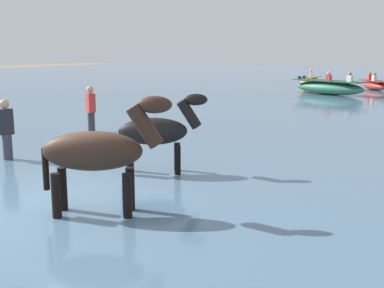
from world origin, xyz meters
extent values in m
plane|color=#84755B|center=(0.00, 0.00, 0.00)|extent=(120.00, 120.00, 0.00)
cube|color=slate|center=(0.00, 10.00, 0.16)|extent=(90.00, 90.00, 0.32)
ellipsoid|color=#382319|center=(0.87, 0.14, 1.26)|extent=(1.47, 1.20, 0.57)
cylinder|color=black|center=(1.19, 0.56, 0.49)|extent=(0.13, 0.13, 0.97)
cylinder|color=black|center=(1.38, 0.28, 0.49)|extent=(0.13, 0.13, 0.97)
cylinder|color=black|center=(0.35, 0.01, 0.49)|extent=(0.13, 0.13, 0.97)
cylinder|color=black|center=(0.54, -0.27, 0.49)|extent=(0.13, 0.13, 0.97)
cylinder|color=#382319|center=(1.50, 0.56, 1.62)|extent=(0.56, 0.48, 0.66)
ellipsoid|color=#382319|center=(1.61, 0.63, 1.92)|extent=(0.52, 0.44, 0.25)
cylinder|color=black|center=(0.30, -0.23, 0.99)|extent=(0.09, 0.09, 0.61)
ellipsoid|color=black|center=(0.15, 2.48, 1.14)|extent=(1.31, 1.13, 0.52)
cylinder|color=black|center=(0.42, 2.87, 0.44)|extent=(0.12, 0.12, 0.88)
cylinder|color=black|center=(0.60, 2.63, 0.44)|extent=(0.12, 0.12, 0.88)
cylinder|color=black|center=(-0.31, 2.34, 0.44)|extent=(0.12, 0.12, 0.88)
cylinder|color=black|center=(-0.13, 2.09, 0.44)|extent=(0.12, 0.12, 0.88)
cylinder|color=black|center=(0.69, 2.89, 1.46)|extent=(0.50, 0.45, 0.59)
ellipsoid|color=black|center=(0.80, 2.96, 1.74)|extent=(0.47, 0.41, 0.22)
cylinder|color=black|center=(-0.35, 2.11, 0.90)|extent=(0.08, 0.08, 0.56)
ellipsoid|color=#BC382D|center=(-0.83, 24.47, 0.56)|extent=(2.32, 2.52, 0.47)
cube|color=maroon|center=(-0.83, 24.47, 0.82)|extent=(2.23, 2.42, 0.04)
cube|color=red|center=(-1.29, 25.03, 0.99)|extent=(0.31, 0.31, 0.30)
sphere|color=#A37556|center=(-1.29, 25.03, 1.23)|extent=(0.18, 0.18, 0.18)
cube|color=white|center=(-0.88, 24.43, 0.99)|extent=(0.31, 0.31, 0.30)
sphere|color=#A37556|center=(-0.88, 24.43, 1.23)|extent=(0.18, 0.18, 0.18)
ellipsoid|color=gold|center=(-5.22, 25.95, 0.56)|extent=(0.99, 2.65, 0.48)
cube|color=olive|center=(-5.22, 25.95, 0.82)|extent=(0.95, 2.55, 0.04)
cube|color=black|center=(-5.16, 24.70, 0.89)|extent=(0.17, 0.13, 0.18)
cube|color=white|center=(-5.20, 25.95, 0.99)|extent=(0.19, 0.27, 0.30)
sphere|color=tan|center=(-5.20, 25.95, 1.23)|extent=(0.18, 0.18, 0.18)
ellipsoid|color=#337556|center=(-2.12, 20.16, 0.66)|extent=(4.16, 2.31, 0.68)
cube|color=#1E4634|center=(-2.12, 20.16, 1.02)|extent=(3.99, 2.21, 0.04)
cube|color=black|center=(-3.94, 20.70, 1.09)|extent=(0.16, 0.19, 0.18)
cube|color=white|center=(-1.03, 19.92, 1.19)|extent=(0.30, 0.25, 0.30)
sphere|color=#A37556|center=(-1.03, 19.92, 1.43)|extent=(0.18, 0.18, 0.18)
cube|color=red|center=(-2.14, 20.08, 1.19)|extent=(0.30, 0.25, 0.30)
sphere|color=beige|center=(-2.14, 20.08, 1.43)|extent=(0.18, 0.18, 0.18)
cylinder|color=#383842|center=(-4.27, 5.24, 0.44)|extent=(0.20, 0.20, 0.88)
cube|color=red|center=(-4.27, 5.24, 1.15)|extent=(0.38, 0.32, 0.54)
sphere|color=tan|center=(-4.27, 5.24, 1.53)|extent=(0.20, 0.20, 0.20)
cylinder|color=#383842|center=(-3.19, 1.65, 0.44)|extent=(0.20, 0.20, 0.88)
cube|color=#232328|center=(-3.19, 1.65, 1.15)|extent=(0.34, 0.38, 0.54)
sphere|color=tan|center=(-3.19, 1.65, 1.53)|extent=(0.20, 0.20, 0.20)
camera|label=1|loc=(5.74, -4.69, 2.70)|focal=45.32mm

